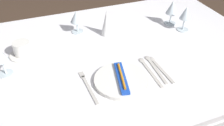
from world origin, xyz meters
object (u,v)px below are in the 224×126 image
fork_outer (88,86)px  spoon_soup (148,68)px  wine_glass_far (186,14)px  wine_glass_centre (76,18)px  wine_glass_right (172,9)px  wine_glass_left (0,57)px  napkin_folded (107,22)px  toothbrush_package (122,77)px  spoon_dessert (153,66)px  dinner_plate (121,80)px  spoon_tea (158,66)px  coffee_cup_left (22,48)px

fork_outer → spoon_soup: 0.30m
spoon_soup → wine_glass_far: 0.46m
wine_glass_centre → wine_glass_right: 0.57m
wine_glass_left → napkin_folded: napkin_folded is taller
toothbrush_package → wine_glass_far: bearing=30.1°
spoon_dessert → wine_glass_left: size_ratio=1.59×
dinner_plate → wine_glass_right: bearing=39.0°
wine_glass_right → wine_glass_far: size_ratio=1.00×
fork_outer → napkin_folded: 0.45m
spoon_soup → wine_glass_left: wine_glass_left is taller
toothbrush_package → spoon_soup: 0.16m
spoon_tea → fork_outer: bearing=-177.8°
dinner_plate → napkin_folded: size_ratio=1.56×
wine_glass_centre → napkin_folded: (0.15, -0.09, -0.01)m
spoon_dessert → coffee_cup_left: bearing=151.6°
wine_glass_far → spoon_soup: bearing=-144.7°
wine_glass_far → wine_glass_left: bearing=-176.4°
dinner_plate → toothbrush_package: toothbrush_package is taller
toothbrush_package → wine_glass_right: bearing=39.0°
dinner_plate → spoon_soup: (0.15, 0.04, -0.01)m
spoon_dessert → wine_glass_right: wine_glass_right is taller
coffee_cup_left → wine_glass_far: size_ratio=0.72×
dinner_plate → wine_glass_left: size_ratio=1.74×
wine_glass_right → wine_glass_left: bearing=-170.7°
spoon_soup → wine_glass_far: wine_glass_far is taller
spoon_soup → wine_glass_left: (-0.64, 0.20, 0.10)m
dinner_plate → toothbrush_package: bearing=180.0°
spoon_tea → wine_glass_left: (-0.69, 0.20, 0.10)m
wine_glass_left → spoon_soup: bearing=-17.2°
wine_glass_centre → wine_glass_far: 0.63m
wine_glass_centre → wine_glass_right: wine_glass_right is taller
fork_outer → coffee_cup_left: 0.42m
spoon_tea → napkin_folded: napkin_folded is taller
fork_outer → wine_glass_right: size_ratio=1.47×
fork_outer → wine_glass_left: bearing=147.5°
spoon_tea → wine_glass_right: 0.47m
wine_glass_centre → wine_glass_left: 0.48m
wine_glass_far → napkin_folded: napkin_folded is taller
spoon_dessert → spoon_tea: bearing=-29.8°
spoon_tea → toothbrush_package: bearing=-169.1°
dinner_plate → spoon_tea: size_ratio=1.13×
spoon_tea → wine_glass_centre: 0.55m
dinner_plate → fork_outer: (-0.15, 0.03, -0.01)m
spoon_dessert → napkin_folded: napkin_folded is taller
fork_outer → wine_glass_centre: (0.07, 0.47, 0.09)m
dinner_plate → napkin_folded: 0.43m
wine_glass_right → napkin_folded: napkin_folded is taller
coffee_cup_left → wine_glass_right: 0.89m
wine_glass_left → wine_glass_far: wine_glass_far is taller
spoon_dessert → napkin_folded: size_ratio=1.42×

